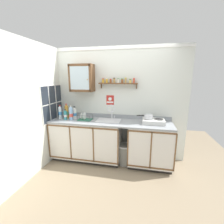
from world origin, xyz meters
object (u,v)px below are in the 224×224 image
at_px(sink, 109,121).
at_px(bottle_water_blue_4, 71,113).
at_px(warning_sign, 110,100).
at_px(dish_rack, 85,118).
at_px(bottle_detergent_teal_3, 65,115).
at_px(bottle_opaque_white_0, 75,113).
at_px(wall_cabinet, 82,78).
at_px(hot_plate_stove, 153,121).
at_px(saucepan, 148,116).
at_px(trash_bin, 124,154).
at_px(bottle_juice_amber_2, 67,112).
at_px(bottle_water_clear_1, 60,113).

distance_m(sink, bottle_water_blue_4, 0.85).
distance_m(bottle_water_blue_4, warning_sign, 0.92).
bearing_deg(dish_rack, bottle_detergent_teal_3, -170.70).
xyz_separation_m(bottle_opaque_white_0, bottle_water_blue_4, (-0.04, -0.11, 0.02)).
relative_size(sink, dish_rack, 1.68).
xyz_separation_m(dish_rack, wall_cabinet, (-0.10, 0.19, 0.86)).
bearing_deg(dish_rack, bottle_water_blue_4, -169.93).
bearing_deg(hot_plate_stove, warning_sign, 163.23).
distance_m(hot_plate_stove, warning_sign, 1.07).
height_order(saucepan, bottle_opaque_white_0, bottle_opaque_white_0).
bearing_deg(bottle_water_blue_4, dish_rack, 10.07).
distance_m(bottle_opaque_white_0, trash_bin, 1.42).
bearing_deg(dish_rack, bottle_juice_amber_2, 172.57).
height_order(bottle_water_clear_1, warning_sign, warning_sign).
height_order(warning_sign, trash_bin, warning_sign).
xyz_separation_m(sink, bottle_water_clear_1, (-1.10, -0.07, 0.16)).
relative_size(sink, trash_bin, 1.16).
bearing_deg(bottle_opaque_white_0, bottle_water_clear_1, -165.76).
xyz_separation_m(hot_plate_stove, trash_bin, (-0.57, -0.08, -0.74)).
bearing_deg(trash_bin, wall_cabinet, 167.02).
bearing_deg(saucepan, trash_bin, -167.80).
relative_size(bottle_water_clear_1, dish_rack, 1.04).
distance_m(bottle_juice_amber_2, dish_rack, 0.47).
height_order(bottle_opaque_white_0, bottle_water_clear_1, bottle_water_clear_1).
bearing_deg(hot_plate_stove, sink, 179.00).
relative_size(hot_plate_stove, warning_sign, 2.04).
distance_m(wall_cabinet, warning_sign, 0.79).
bearing_deg(bottle_opaque_white_0, dish_rack, -12.03).
relative_size(sink, warning_sign, 2.34).
bearing_deg(bottle_juice_amber_2, wall_cabinet, 19.88).
xyz_separation_m(hot_plate_stove, dish_rack, (-1.46, -0.03, -0.01)).
distance_m(sink, bottle_detergent_teal_3, 0.97).
bearing_deg(dish_rack, hot_plate_stove, 1.28).
bearing_deg(bottle_opaque_white_0, sink, -0.41).
bearing_deg(wall_cabinet, bottle_water_blue_4, -128.73).
bearing_deg(bottle_detergent_teal_3, bottle_water_clear_1, 163.52).
bearing_deg(wall_cabinet, bottle_detergent_teal_3, -141.35).
height_order(hot_plate_stove, dish_rack, dish_rack).
distance_m(bottle_water_blue_4, wall_cabinet, 0.82).
height_order(saucepan, warning_sign, warning_sign).
height_order(bottle_juice_amber_2, wall_cabinet, wall_cabinet).
xyz_separation_m(sink, bottle_opaque_white_0, (-0.79, 0.01, 0.14)).
relative_size(warning_sign, trash_bin, 0.49).
distance_m(sink, dish_rack, 0.54).
bearing_deg(bottle_detergent_teal_3, bottle_water_blue_4, 7.54).
height_order(bottle_water_clear_1, wall_cabinet, wall_cabinet).
bearing_deg(bottle_detergent_teal_3, dish_rack, 9.30).
bearing_deg(bottle_water_clear_1, bottle_detergent_teal_3, -16.48).
relative_size(bottle_juice_amber_2, warning_sign, 1.54).
bearing_deg(bottle_water_blue_4, wall_cabinet, 51.27).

